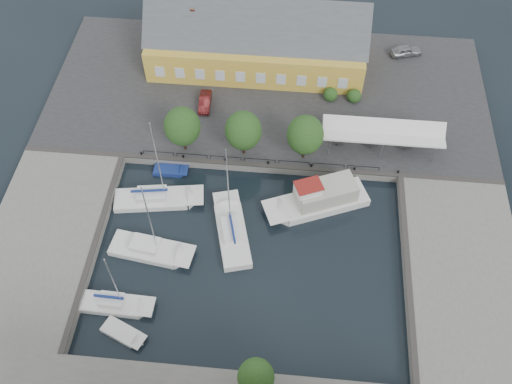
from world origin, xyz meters
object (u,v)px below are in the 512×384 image
warehouse (252,41)px  trawler (320,199)px  tent_canopy (383,131)px  west_boat_d (116,305)px  car_silver (406,51)px  car_red (205,102)px  launch_nw (170,171)px  west_boat_c (150,250)px  west_boat_a (157,199)px  launch_sw (123,334)px  center_sailboat (232,232)px

warehouse → trawler: bearing=-66.4°
tent_canopy → west_boat_d: bearing=-139.3°
car_silver → west_boat_d: (-30.72, -40.08, -1.45)m
car_red → launch_nw: bearing=-107.0°
west_boat_c → tent_canopy: bearing=33.6°
tent_canopy → west_boat_c: size_ratio=1.15×
west_boat_a → launch_sw: 15.99m
west_boat_a → launch_sw: bearing=-90.3°
car_silver → car_red: bearing=99.6°
warehouse → car_silver: warehouse is taller
car_red → launch_sw: size_ratio=0.83×
west_boat_c → launch_sw: (-0.70, -9.34, -0.17)m
center_sailboat → launch_sw: 15.33m
tent_canopy → west_boat_a: size_ratio=1.06×
car_red → west_boat_a: west_boat_a is taller
car_red → west_boat_d: 28.25m
center_sailboat → west_boat_d: center_sailboat is taller
car_silver → west_boat_a: 39.80m
tent_canopy → car_red: (-21.72, 4.95, -2.03)m
car_red → trawler: 20.08m
west_boat_c → center_sailboat: bearing=19.7°
tent_canopy → car_silver: size_ratio=3.28×
west_boat_c → launch_sw: bearing=-94.3°
warehouse → launch_nw: 21.18m
west_boat_c → warehouse: bearing=75.2°
warehouse → west_boat_a: (-8.56, -23.51, -4.16)m
tent_canopy → car_silver: tent_canopy is taller
warehouse → launch_nw: size_ratio=6.91×
center_sailboat → west_boat_c: bearing=-160.3°
warehouse → west_boat_c: size_ratio=2.35×
tent_canopy → launch_nw: 25.26m
launch_sw → west_boat_a: bearing=89.7°
tent_canopy → launch_nw: (-24.43, -5.34, -3.59)m
warehouse → tent_canopy: size_ratio=2.04×
tent_canopy → launch_nw: bearing=-167.7°
launch_sw → launch_nw: 20.32m
west_boat_a → west_boat_d: west_boat_a is taller
warehouse → center_sailboat: center_sailboat is taller
west_boat_c → launch_nw: west_boat_c is taller
launch_nw → center_sailboat: bearing=-43.9°
tent_canopy → car_red: tent_canopy is taller
tent_canopy → west_boat_a: bearing=-159.0°
warehouse → launch_sw: bearing=-102.3°
warehouse → launch_nw: warehouse is taller
car_silver → trawler: trawler is taller
west_boat_a → west_boat_c: west_boat_a is taller
center_sailboat → trawler: center_sailboat is taller
warehouse → launch_sw: 40.67m
trawler → west_boat_d: bearing=-144.0°
car_silver → west_boat_a: bearing=116.8°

